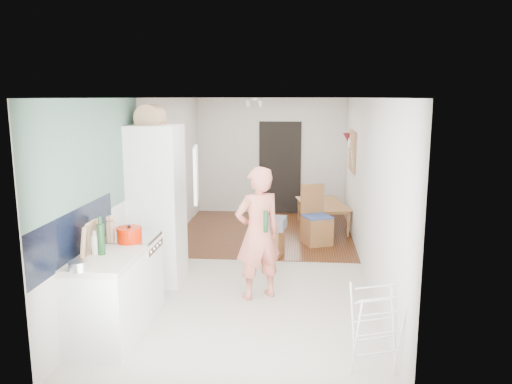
% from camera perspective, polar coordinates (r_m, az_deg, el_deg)
% --- Properties ---
extents(room_shell, '(3.20, 7.00, 2.50)m').
position_cam_1_polar(room_shell, '(7.36, -0.03, 0.93)').
color(room_shell, silver).
rests_on(room_shell, ground).
extents(floor, '(3.20, 7.00, 0.01)m').
position_cam_1_polar(floor, '(7.67, -0.03, -8.31)').
color(floor, beige).
rests_on(floor, ground).
extents(wood_floor_overlay, '(3.20, 3.30, 0.01)m').
position_cam_1_polar(wood_floor_overlay, '(9.43, 1.03, -4.61)').
color(wood_floor_overlay, brown).
rests_on(wood_floor_overlay, room_shell).
extents(sage_wall_panel, '(0.02, 3.00, 1.30)m').
position_cam_1_polar(sage_wall_panel, '(5.73, -18.08, 3.64)').
color(sage_wall_panel, slate).
rests_on(sage_wall_panel, room_shell).
extents(tile_splashback, '(0.02, 1.90, 0.50)m').
position_cam_1_polar(tile_splashback, '(5.36, -19.91, -4.56)').
color(tile_splashback, black).
rests_on(tile_splashback, room_shell).
extents(doorway_recess, '(0.90, 0.04, 2.00)m').
position_cam_1_polar(doorway_recess, '(10.81, 2.76, 2.75)').
color(doorway_recess, black).
rests_on(doorway_recess, room_shell).
extents(base_cabinet, '(0.60, 0.90, 0.86)m').
position_cam_1_polar(base_cabinet, '(5.48, -16.66, -12.00)').
color(base_cabinet, white).
rests_on(base_cabinet, room_shell).
extents(worktop, '(0.62, 0.92, 0.06)m').
position_cam_1_polar(worktop, '(5.32, -16.93, -7.42)').
color(worktop, beige).
rests_on(worktop, room_shell).
extents(range_cooker, '(0.60, 0.60, 0.88)m').
position_cam_1_polar(range_cooker, '(6.13, -14.03, -9.29)').
color(range_cooker, white).
rests_on(range_cooker, room_shell).
extents(cooker_top, '(0.60, 0.60, 0.04)m').
position_cam_1_polar(cooker_top, '(5.99, -14.24, -5.15)').
color(cooker_top, silver).
rests_on(cooker_top, room_shell).
extents(fridge_housing, '(0.66, 0.66, 2.15)m').
position_cam_1_polar(fridge_housing, '(6.87, -11.25, -1.47)').
color(fridge_housing, white).
rests_on(fridge_housing, room_shell).
extents(fridge_door, '(0.14, 0.56, 0.70)m').
position_cam_1_polar(fridge_door, '(6.35, -6.89, 2.02)').
color(fridge_door, white).
rests_on(fridge_door, room_shell).
extents(fridge_interior, '(0.02, 0.52, 0.66)m').
position_cam_1_polar(fridge_interior, '(6.71, -8.86, 2.44)').
color(fridge_interior, white).
rests_on(fridge_interior, room_shell).
extents(pinboard, '(0.03, 0.90, 0.70)m').
position_cam_1_polar(pinboard, '(9.21, 10.97, 4.61)').
color(pinboard, tan).
rests_on(pinboard, room_shell).
extents(pinboard_frame, '(0.00, 0.94, 0.74)m').
position_cam_1_polar(pinboard_frame, '(9.21, 10.87, 4.61)').
color(pinboard_frame, '#A77138').
rests_on(pinboard_frame, room_shell).
extents(wall_sconce, '(0.18, 0.18, 0.16)m').
position_cam_1_polar(wall_sconce, '(9.83, 10.42, 6.18)').
color(wall_sconce, maroon).
rests_on(wall_sconce, room_shell).
extents(person, '(0.87, 0.78, 1.99)m').
position_cam_1_polar(person, '(6.19, 0.23, -3.39)').
color(person, '#E17761').
rests_on(person, floor).
extents(dining_table, '(0.90, 1.33, 0.43)m').
position_cam_1_polar(dining_table, '(9.73, 7.72, -2.95)').
color(dining_table, '#A77138').
rests_on(dining_table, floor).
extents(dining_chair, '(0.57, 0.57, 1.03)m').
position_cam_1_polar(dining_chair, '(8.61, 7.00, -2.69)').
color(dining_chair, '#A77138').
rests_on(dining_chair, floor).
extents(stool, '(0.42, 0.42, 0.45)m').
position_cam_1_polar(stool, '(8.01, 1.75, -5.78)').
color(stool, '#A77138').
rests_on(stool, floor).
extents(grey_drape, '(0.47, 0.47, 0.19)m').
position_cam_1_polar(grey_drape, '(7.91, 1.86, -3.59)').
color(grey_drape, slate).
rests_on(grey_drape, stool).
extents(drying_rack, '(0.50, 0.48, 0.78)m').
position_cam_1_polar(drying_rack, '(4.91, 13.49, -15.12)').
color(drying_rack, white).
rests_on(drying_rack, floor).
extents(bread_bin, '(0.38, 0.36, 0.19)m').
position_cam_1_polar(bread_bin, '(6.78, -11.98, 8.33)').
color(bread_bin, tan).
rests_on(bread_bin, fridge_housing).
extents(red_casserole, '(0.30, 0.30, 0.17)m').
position_cam_1_polar(red_casserole, '(5.74, -14.27, -4.76)').
color(red_casserole, red).
rests_on(red_casserole, cooker_top).
extents(steel_pan, '(0.19, 0.19, 0.09)m').
position_cam_1_polar(steel_pan, '(4.97, -19.60, -7.95)').
color(steel_pan, silver).
rests_on(steel_pan, worktop).
extents(held_bottle, '(0.06, 0.06, 0.27)m').
position_cam_1_polar(held_bottle, '(5.98, 1.13, -3.38)').
color(held_bottle, '#1A3E1E').
rests_on(held_bottle, person).
extents(bottle_a, '(0.08, 0.08, 0.32)m').
position_cam_1_polar(bottle_a, '(5.35, -17.31, -5.19)').
color(bottle_a, '#1A3E1E').
rests_on(bottle_a, worktop).
extents(bottle_b, '(0.08, 0.08, 0.28)m').
position_cam_1_polar(bottle_b, '(5.54, -17.21, -4.86)').
color(bottle_b, '#1A3E1E').
rests_on(bottle_b, worktop).
extents(bottle_c, '(0.08, 0.08, 0.20)m').
position_cam_1_polar(bottle_c, '(5.40, -17.89, -5.77)').
color(bottle_c, silver).
rests_on(bottle_c, worktop).
extents(pepper_mill_front, '(0.08, 0.08, 0.23)m').
position_cam_1_polar(pepper_mill_front, '(5.81, -16.49, -4.38)').
color(pepper_mill_front, tan).
rests_on(pepper_mill_front, worktop).
extents(pepper_mill_back, '(0.07, 0.07, 0.24)m').
position_cam_1_polar(pepper_mill_back, '(5.79, -16.18, -4.35)').
color(pepper_mill_back, tan).
rests_on(pepper_mill_back, worktop).
extents(chopping_boards, '(0.06, 0.27, 0.36)m').
position_cam_1_polar(chopping_boards, '(5.34, -18.50, -5.09)').
color(chopping_boards, tan).
rests_on(chopping_boards, worktop).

